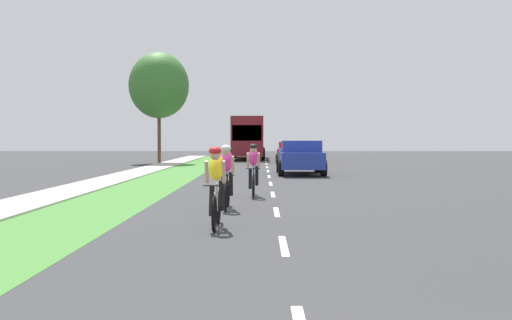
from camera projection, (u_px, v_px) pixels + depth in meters
ground_plane at (270, 183)px, 22.59m from camera, size 120.00×120.00×0.00m
grass_verge at (155, 183)px, 22.63m from camera, size 2.56×70.00×0.01m
sidewalk_concrete at (100, 183)px, 22.65m from camera, size 1.75×70.00×0.10m
lane_markings_center at (269, 176)px, 26.59m from camera, size 0.12×53.49×0.01m
cyclist_lead at (216, 186)px, 11.17m from camera, size 0.42×1.72×1.58m
cyclist_trailing at (227, 176)px, 14.17m from camera, size 0.42×1.72×1.58m
cyclist_distant at (253, 169)px, 17.31m from camera, size 0.42×1.72×1.58m
pickup_blue at (300, 157)px, 28.09m from camera, size 2.22×5.10×1.64m
sedan_red at (290, 153)px, 40.24m from camera, size 1.98×4.30×1.52m
bus_maroon at (249, 136)px, 49.88m from camera, size 2.78×11.60×3.48m
suv_black at (250, 146)px, 66.28m from camera, size 2.15×4.70×1.79m
street_tree_far at (159, 85)px, 40.97m from camera, size 4.22×4.22×7.82m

